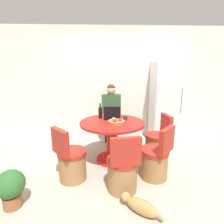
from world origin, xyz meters
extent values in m
plane|color=#B2A899|center=(0.00, 0.00, 0.00)|extent=(12.00, 12.00, 0.00)
cube|color=silver|center=(0.00, 1.53, 1.30)|extent=(7.00, 0.06, 2.60)
cube|color=white|center=(1.22, 1.18, 0.90)|extent=(0.68, 0.61, 1.79)
cube|color=silver|center=(1.22, 0.86, 0.90)|extent=(0.65, 0.01, 1.69)
cylinder|color=gray|center=(1.43, 0.85, 0.99)|extent=(0.02, 0.02, 0.54)
cylinder|color=red|center=(-0.06, 0.21, 0.03)|extent=(0.57, 0.57, 0.05)
cylinder|color=red|center=(-0.06, 0.21, 0.37)|extent=(0.19, 0.19, 0.64)
cylinder|color=red|center=(-0.06, 0.21, 0.71)|extent=(1.13, 1.13, 0.04)
cylinder|color=#9E7042|center=(0.56, -0.34, 0.20)|extent=(0.40, 0.40, 0.40)
cylinder|color=#AD281E|center=(0.56, -0.34, 0.43)|extent=(0.43, 0.43, 0.06)
cube|color=#AD281E|center=(0.68, -0.45, 0.64)|extent=(0.31, 0.33, 0.37)
cylinder|color=#9E7042|center=(0.76, 0.28, 0.20)|extent=(0.40, 0.40, 0.40)
cylinder|color=#AD281E|center=(0.76, 0.28, 0.43)|extent=(0.43, 0.43, 0.06)
cube|color=#AD281E|center=(0.93, 0.30, 0.64)|extent=(0.10, 0.39, 0.37)
cylinder|color=#9E7042|center=(-0.67, -0.34, 0.20)|extent=(0.40, 0.40, 0.40)
cylinder|color=#AD281E|center=(-0.67, -0.34, 0.43)|extent=(0.43, 0.43, 0.06)
cube|color=#AD281E|center=(-0.80, -0.45, 0.64)|extent=(0.31, 0.33, 0.37)
cylinder|color=#9E7042|center=(0.05, -0.60, 0.20)|extent=(0.40, 0.40, 0.40)
cylinder|color=#AD281E|center=(0.05, -0.60, 0.43)|extent=(0.43, 0.43, 0.06)
cube|color=#AD281E|center=(0.07, -0.77, 0.64)|extent=(0.39, 0.12, 0.37)
cube|color=#2D2D38|center=(-0.05, 1.10, 0.23)|extent=(0.28, 0.16, 0.46)
cube|color=#2D2D38|center=(-0.05, 1.04, 0.53)|extent=(0.32, 0.36, 0.14)
cube|color=#2D5638|center=(-0.05, 0.96, 0.86)|extent=(0.40, 0.22, 0.52)
sphere|color=tan|center=(-0.05, 0.96, 1.21)|extent=(0.20, 0.20, 0.20)
sphere|color=#382314|center=(-0.05, 0.96, 1.23)|extent=(0.18, 0.18, 0.18)
cube|color=#141947|center=(-0.06, 0.42, 0.74)|extent=(0.30, 0.23, 0.02)
cube|color=black|center=(-0.06, 0.30, 0.87)|extent=(0.30, 0.01, 0.23)
cylinder|color=olive|center=(0.01, 0.09, 0.76)|extent=(0.29, 0.29, 0.05)
sphere|color=red|center=(0.07, 0.08, 0.79)|extent=(0.07, 0.07, 0.07)
sphere|color=orange|center=(-0.03, 0.14, 0.79)|extent=(0.08, 0.08, 0.08)
sphere|color=#7A2D5B|center=(-0.02, 0.03, 0.79)|extent=(0.08, 0.08, 0.08)
cylinder|color=#383333|center=(0.18, 0.30, 0.77)|extent=(0.09, 0.09, 0.08)
cylinder|color=black|center=(-0.27, 0.46, 0.84)|extent=(0.07, 0.07, 0.21)
cylinder|color=black|center=(-0.27, 0.46, 0.98)|extent=(0.03, 0.03, 0.08)
ellipsoid|color=tan|center=(0.24, -1.04, 0.09)|extent=(0.40, 0.36, 0.17)
sphere|color=tan|center=(0.06, -0.90, 0.12)|extent=(0.11, 0.11, 0.11)
cylinder|color=tan|center=(0.38, -1.15, 0.10)|extent=(0.16, 0.13, 0.13)
cylinder|color=#935638|center=(-1.30, -0.87, 0.08)|extent=(0.22, 0.22, 0.16)
sphere|color=#2D662D|center=(-1.30, -0.87, 0.30)|extent=(0.33, 0.33, 0.33)
camera|label=1|loc=(-0.17, -2.71, 1.59)|focal=28.00mm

